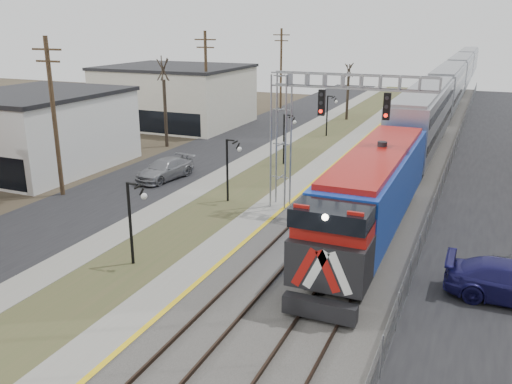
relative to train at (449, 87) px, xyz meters
The scene contains 15 objects.
street_west 41.00m from the train, 114.56° to the right, with size 7.00×120.00×0.04m, color black.
sidewalk 39.35m from the train, 108.58° to the right, with size 2.00×120.00×0.08m, color gray.
grass_median 38.50m from the train, 104.33° to the right, with size 4.00×120.00×0.06m, color #3F4826.
platform 37.86m from the train, 99.91° to the right, with size 2.00×120.00×0.24m, color gray.
ballast_bed 37.33m from the train, 92.31° to the right, with size 8.00×120.00×0.20m, color #595651.
platform_edge 37.71m from the train, 98.59° to the right, with size 0.24×120.00×0.01m, color gold.
track_near 37.45m from the train, 95.38° to the right, with size 1.58×120.00×0.15m.
track_far 37.29m from the train, 90.00° to the right, with size 1.58×120.00×0.15m.
train is the anchor object (origin of this frame).
signal_gantry 44.49m from the train, 95.53° to the right, with size 9.00×1.07×8.15m.
lampposts 54.75m from the train, 99.99° to the right, with size 0.14×62.14×4.00m.
utility_poles 51.30m from the train, 112.97° to the right, with size 0.28×80.28×10.00m.
fence 37.35m from the train, 85.85° to the right, with size 0.04×120.00×1.60m, color gray.
bare_trees 37.92m from the train, 118.62° to the right, with size 12.30×42.30×5.95m.
car_street_b 44.43m from the train, 110.89° to the right, with size 2.02×4.96×1.44m, color gray.
Camera 1 is at (10.34, -0.89, 10.80)m, focal length 38.00 mm.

